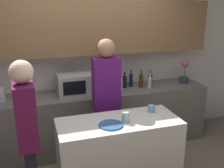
{
  "coord_description": "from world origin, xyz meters",
  "views": [
    {
      "loc": [
        -0.83,
        -2.21,
        2.15
      ],
      "look_at": [
        0.04,
        0.53,
        1.27
      ],
      "focal_mm": 42.0,
      "sensor_mm": 36.0,
      "label": 1
    }
  ],
  "objects_px": {
    "bottle_0": "(121,84)",
    "bottle_2": "(131,80)",
    "bottle_1": "(125,82)",
    "plate_on_island": "(111,125)",
    "potted_plant": "(185,71)",
    "person_left": "(106,94)",
    "person_center": "(27,128)",
    "cup_0": "(125,117)",
    "cup_1": "(151,109)",
    "bottle_4": "(150,83)",
    "microwave": "(76,84)",
    "bottle_3": "(141,81)",
    "bottle_5": "(150,79)"
  },
  "relations": [
    {
      "from": "bottle_0",
      "to": "bottle_2",
      "type": "xyz_separation_m",
      "value": [
        0.22,
        0.13,
        0.0
      ]
    },
    {
      "from": "bottle_1",
      "to": "plate_on_island",
      "type": "bearing_deg",
      "value": -116.16
    },
    {
      "from": "potted_plant",
      "to": "person_left",
      "type": "height_order",
      "value": "person_left"
    },
    {
      "from": "bottle_2",
      "to": "person_left",
      "type": "distance_m",
      "value": 0.89
    },
    {
      "from": "bottle_2",
      "to": "person_center",
      "type": "bearing_deg",
      "value": -141.58
    },
    {
      "from": "cup_0",
      "to": "cup_1",
      "type": "bearing_deg",
      "value": 22.25
    },
    {
      "from": "bottle_4",
      "to": "cup_1",
      "type": "bearing_deg",
      "value": -114.25
    },
    {
      "from": "microwave",
      "to": "bottle_2",
      "type": "height_order",
      "value": "microwave"
    },
    {
      "from": "microwave",
      "to": "potted_plant",
      "type": "relative_size",
      "value": 1.32
    },
    {
      "from": "bottle_4",
      "to": "cup_1",
      "type": "xyz_separation_m",
      "value": [
        -0.41,
        -0.9,
        -0.03
      ]
    },
    {
      "from": "bottle_3",
      "to": "plate_on_island",
      "type": "distance_m",
      "value": 1.49
    },
    {
      "from": "bottle_0",
      "to": "person_center",
      "type": "xyz_separation_m",
      "value": [
        -1.36,
        -1.12,
        0.0
      ]
    },
    {
      "from": "microwave",
      "to": "bottle_2",
      "type": "distance_m",
      "value": 0.9
    },
    {
      "from": "potted_plant",
      "to": "bottle_3",
      "type": "relative_size",
      "value": 1.44
    },
    {
      "from": "microwave",
      "to": "bottle_0",
      "type": "height_order",
      "value": "microwave"
    },
    {
      "from": "microwave",
      "to": "plate_on_island",
      "type": "height_order",
      "value": "microwave"
    },
    {
      "from": "cup_0",
      "to": "microwave",
      "type": "bearing_deg",
      "value": 106.05
    },
    {
      "from": "potted_plant",
      "to": "person_center",
      "type": "distance_m",
      "value": 2.75
    },
    {
      "from": "bottle_1",
      "to": "bottle_4",
      "type": "bearing_deg",
      "value": -25.62
    },
    {
      "from": "microwave",
      "to": "plate_on_island",
      "type": "bearing_deg",
      "value": -82.72
    },
    {
      "from": "bottle_1",
      "to": "bottle_2",
      "type": "relative_size",
      "value": 0.92
    },
    {
      "from": "plate_on_island",
      "to": "person_left",
      "type": "height_order",
      "value": "person_left"
    },
    {
      "from": "potted_plant",
      "to": "bottle_0",
      "type": "distance_m",
      "value": 1.14
    },
    {
      "from": "bottle_0",
      "to": "bottle_3",
      "type": "height_order",
      "value": "bottle_3"
    },
    {
      "from": "microwave",
      "to": "bottle_4",
      "type": "relative_size",
      "value": 2.13
    },
    {
      "from": "bottle_2",
      "to": "person_left",
      "type": "relative_size",
      "value": 0.15
    },
    {
      "from": "bottle_0",
      "to": "bottle_1",
      "type": "distance_m",
      "value": 0.16
    },
    {
      "from": "plate_on_island",
      "to": "person_center",
      "type": "xyz_separation_m",
      "value": [
        -0.84,
        0.04,
        0.07
      ]
    },
    {
      "from": "bottle_0",
      "to": "plate_on_island",
      "type": "height_order",
      "value": "bottle_0"
    },
    {
      "from": "cup_0",
      "to": "bottle_4",
      "type": "bearing_deg",
      "value": 53.19
    },
    {
      "from": "potted_plant",
      "to": "bottle_4",
      "type": "height_order",
      "value": "potted_plant"
    },
    {
      "from": "bottle_0",
      "to": "bottle_5",
      "type": "bearing_deg",
      "value": 14.24
    },
    {
      "from": "plate_on_island",
      "to": "person_center",
      "type": "relative_size",
      "value": 0.16
    },
    {
      "from": "cup_0",
      "to": "potted_plant",
      "type": "bearing_deg",
      "value": 38.36
    },
    {
      "from": "bottle_2",
      "to": "person_center",
      "type": "height_order",
      "value": "person_center"
    },
    {
      "from": "microwave",
      "to": "cup_0",
      "type": "distance_m",
      "value": 1.21
    },
    {
      "from": "bottle_3",
      "to": "person_center",
      "type": "bearing_deg",
      "value": -145.77
    },
    {
      "from": "potted_plant",
      "to": "person_center",
      "type": "xyz_separation_m",
      "value": [
        -2.49,
        -1.17,
        -0.1
      ]
    },
    {
      "from": "bottle_2",
      "to": "bottle_3",
      "type": "distance_m",
      "value": 0.16
    },
    {
      "from": "cup_0",
      "to": "bottle_1",
      "type": "bearing_deg",
      "value": 70.06
    },
    {
      "from": "person_left",
      "to": "bottle_0",
      "type": "bearing_deg",
      "value": -123.82
    },
    {
      "from": "person_center",
      "to": "bottle_0",
      "type": "bearing_deg",
      "value": 126.75
    },
    {
      "from": "bottle_0",
      "to": "bottle_4",
      "type": "distance_m",
      "value": 0.46
    },
    {
      "from": "bottle_0",
      "to": "cup_1",
      "type": "height_order",
      "value": "bottle_0"
    },
    {
      "from": "bottle_4",
      "to": "person_center",
      "type": "xyz_separation_m",
      "value": [
        -1.81,
        -1.07,
        0.01
      ]
    },
    {
      "from": "potted_plant",
      "to": "cup_0",
      "type": "distance_m",
      "value": 1.88
    },
    {
      "from": "bottle_1",
      "to": "bottle_2",
      "type": "distance_m",
      "value": 0.11
    },
    {
      "from": "plate_on_island",
      "to": "potted_plant",
      "type": "bearing_deg",
      "value": 36.22
    },
    {
      "from": "potted_plant",
      "to": "bottle_3",
      "type": "xyz_separation_m",
      "value": [
        -0.77,
        -0.0,
        -0.09
      ]
    },
    {
      "from": "microwave",
      "to": "bottle_4",
      "type": "distance_m",
      "value": 1.13
    }
  ]
}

